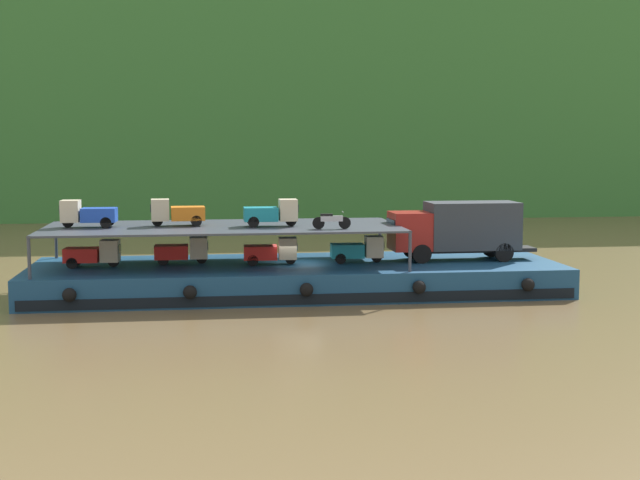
{
  "coord_description": "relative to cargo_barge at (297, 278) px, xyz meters",
  "views": [
    {
      "loc": [
        -4.7,
        -44.85,
        7.85
      ],
      "look_at": [
        1.22,
        0.0,
        2.7
      ],
      "focal_mm": 49.16,
      "sensor_mm": 36.0,
      "label": 1
    }
  ],
  "objects": [
    {
      "name": "mini_truck_lower_aft",
      "position": [
        -5.89,
        0.61,
        1.44
      ],
      "size": [
        2.74,
        1.21,
        1.38
      ],
      "color": "red",
      "rests_on": "cargo_barge"
    },
    {
      "name": "covered_lorry",
      "position": [
        8.63,
        0.14,
        2.44
      ],
      "size": [
        7.88,
        2.36,
        3.1
      ],
      "color": "maroon",
      "rests_on": "cargo_barge"
    },
    {
      "name": "mini_truck_upper_fore",
      "position": [
        -1.33,
        -0.52,
        3.44
      ],
      "size": [
        2.75,
        1.22,
        1.38
      ],
      "color": "teal",
      "rests_on": "cargo_rack"
    },
    {
      "name": "motorcycle_upper_port",
      "position": [
        1.48,
        -2.24,
        3.18
      ],
      "size": [
        1.9,
        0.55,
        0.87
      ],
      "color": "black",
      "rests_on": "cargo_rack"
    },
    {
      "name": "mini_truck_upper_stern",
      "position": [
        -10.55,
        0.14,
        3.44
      ],
      "size": [
        2.78,
        1.26,
        1.38
      ],
      "color": "#1E47B7",
      "rests_on": "cargo_rack"
    },
    {
      "name": "mini_truck_lower_mid",
      "position": [
        -1.34,
        -0.21,
        1.44
      ],
      "size": [
        2.79,
        1.28,
        1.38
      ],
      "color": "red",
      "rests_on": "cargo_barge"
    },
    {
      "name": "ground_plane",
      "position": [
        0.0,
        0.03,
        -0.75
      ],
      "size": [
        400.0,
        400.0,
        0.0
      ],
      "primitive_type": "plane",
      "color": "brown"
    },
    {
      "name": "mini_truck_upper_mid",
      "position": [
        -6.13,
        0.41,
        3.44
      ],
      "size": [
        2.79,
        1.29,
        1.38
      ],
      "color": "orange",
      "rests_on": "cargo_rack"
    },
    {
      "name": "hillside_far_bank",
      "position": [
        0.0,
        58.91,
        16.58
      ],
      "size": [
        127.52,
        38.22,
        30.77
      ],
      "color": "#387533",
      "rests_on": "ground"
    },
    {
      "name": "mini_truck_lower_fore",
      "position": [
        3.21,
        -0.09,
        1.44
      ],
      "size": [
        2.79,
        1.3,
        1.38
      ],
      "color": "teal",
      "rests_on": "cargo_barge"
    },
    {
      "name": "cargo_barge",
      "position": [
        0.0,
        0.0,
        0.0
      ],
      "size": [
        27.23,
        8.87,
        1.5
      ],
      "color": "navy",
      "rests_on": "ground"
    },
    {
      "name": "cargo_rack",
      "position": [
        -3.8,
        0.03,
        2.69
      ],
      "size": [
        18.03,
        7.55,
        2.0
      ],
      "color": "#383D47",
      "rests_on": "cargo_barge"
    },
    {
      "name": "mini_truck_lower_stern",
      "position": [
        -10.31,
        -0.02,
        1.44
      ],
      "size": [
        2.8,
        1.3,
        1.38
      ],
      "color": "red",
      "rests_on": "cargo_barge"
    }
  ]
}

